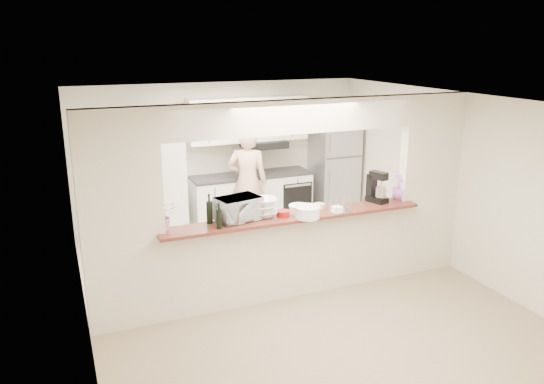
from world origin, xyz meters
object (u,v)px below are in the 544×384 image
stand_mixer (377,188)px  person (247,183)px  toaster_oven (238,209)px  refrigerator (334,171)px

stand_mixer → person: bearing=114.3°
toaster_oven → person: bearing=53.8°
refrigerator → person: size_ratio=0.94×
refrigerator → person: 1.85m
stand_mixer → person: (-1.01, 2.24, -0.37)m
refrigerator → person: person is taller
refrigerator → toaster_oven: bearing=-136.6°
toaster_oven → stand_mixer: stand_mixer is taller
toaster_oven → person: person is taller
stand_mixer → refrigerator: bearing=72.7°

